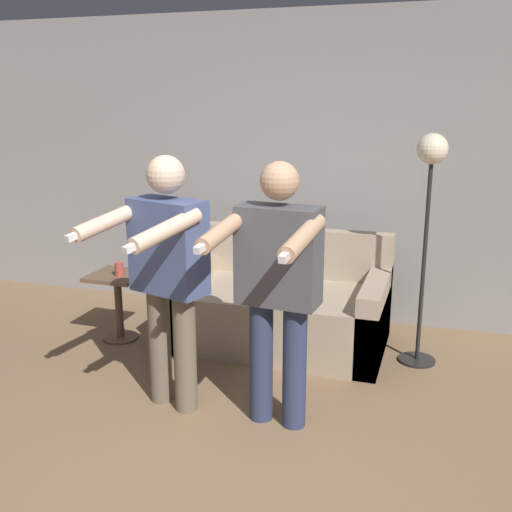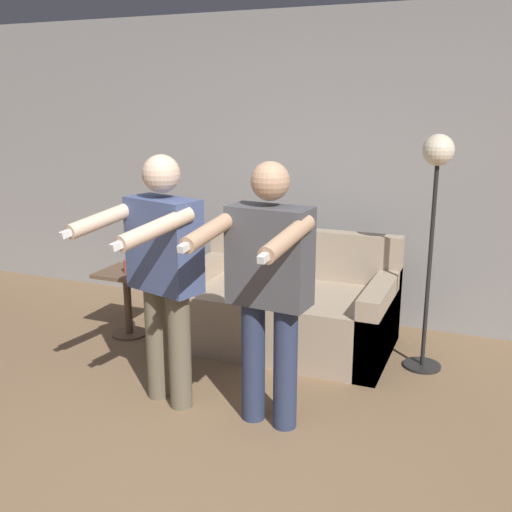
% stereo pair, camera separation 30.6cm
% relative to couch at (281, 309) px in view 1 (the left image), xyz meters
% --- Properties ---
extents(ground_plane, '(16.00, 16.00, 0.00)m').
position_rel_couch_xyz_m(ground_plane, '(0.09, -2.09, -0.28)').
color(ground_plane, '#846647').
extents(wall_back, '(10.00, 0.05, 2.60)m').
position_rel_couch_xyz_m(wall_back, '(0.09, 0.74, 1.02)').
color(wall_back, gray).
rests_on(wall_back, ground_plane).
extents(couch, '(1.62, 0.94, 0.85)m').
position_rel_couch_xyz_m(couch, '(0.00, 0.00, 0.00)').
color(couch, tan).
rests_on(couch, ground_plane).
extents(person_left, '(0.66, 0.77, 1.57)m').
position_rel_couch_xyz_m(person_left, '(-0.38, -1.20, 0.63)').
color(person_left, '#6B604C').
rests_on(person_left, ground_plane).
extents(person_right, '(0.57, 0.70, 1.56)m').
position_rel_couch_xyz_m(person_right, '(0.30, -1.20, 0.62)').
color(person_right, '#2D3856').
rests_on(person_right, ground_plane).
extents(cat, '(0.48, 0.15, 0.17)m').
position_rel_couch_xyz_m(cat, '(-0.11, 0.37, 0.65)').
color(cat, '#B7AD9E').
rests_on(cat, couch).
extents(floor_lamp, '(0.27, 0.27, 1.66)m').
position_rel_couch_xyz_m(floor_lamp, '(1.06, -0.04, 1.00)').
color(floor_lamp, black).
rests_on(floor_lamp, ground_plane).
extents(side_table, '(0.41, 0.41, 0.55)m').
position_rel_couch_xyz_m(side_table, '(-1.26, -0.33, 0.10)').
color(side_table, brown).
rests_on(side_table, ground_plane).
extents(cup, '(0.07, 0.07, 0.11)m').
position_rel_couch_xyz_m(cup, '(-1.21, -0.36, 0.32)').
color(cup, '#B7473D').
rests_on(cup, side_table).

